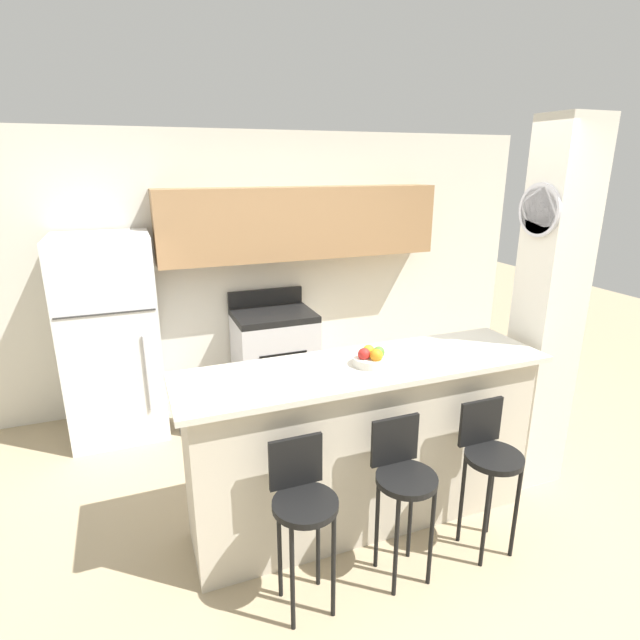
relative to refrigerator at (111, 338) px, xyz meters
name	(u,v)px	position (x,y,z in m)	size (l,w,h in m)	color
ground_plane	(361,517)	(1.47, -1.81, -0.86)	(14.00, 14.00, 0.00)	tan
wall_back	(280,249)	(1.59, 0.33, 0.60)	(5.60, 0.38, 2.55)	silver
pillar_right	(548,312)	(2.85, -1.81, 0.43)	(0.38, 0.34, 2.55)	silver
counter_bar	(363,444)	(1.47, -1.81, -0.30)	(2.29, 0.63, 1.10)	beige
refrigerator	(111,338)	(0.00, 0.00, 0.00)	(0.76, 0.73, 1.72)	white
stove_range	(275,356)	(1.43, 0.07, -0.40)	(0.75, 0.60, 1.07)	silver
bar_stool_left	(303,504)	(0.90, -2.30, -0.25)	(0.33, 0.33, 0.93)	black
bar_stool_mid	(403,479)	(1.47, -2.30, -0.25)	(0.33, 0.33, 0.93)	black
bar_stool_right	(489,457)	(2.05, -2.30, -0.25)	(0.33, 0.33, 0.93)	black
fruit_bowl	(371,358)	(1.50, -1.83, 0.29)	(0.22, 0.22, 0.11)	silver
trash_bin	(194,410)	(0.60, -0.25, -0.67)	(0.28, 0.28, 0.38)	#59595B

